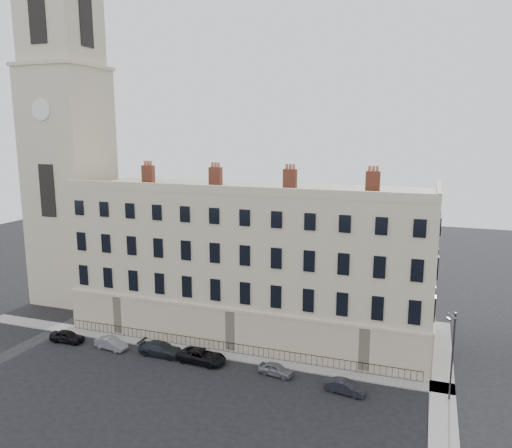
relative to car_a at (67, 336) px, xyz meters
The scene contains 13 objects.
ground 22.23m from the car_a, ahead, with size 160.00×160.00×0.00m, color black.
terrace 19.98m from the car_a, 30.70° to the left, with size 36.22×12.22×17.00m.
church_tower 22.88m from the car_a, 124.28° to the left, with size 8.00×8.13×44.00m.
pavement_terrace 12.38m from the car_a, 12.16° to the left, with size 48.00×2.00×0.12m, color gray.
pavement_east_return 35.54m from the car_a, ahead, with size 2.00×24.00×0.12m, color gray.
railings 16.37m from the car_a, 10.58° to the left, with size 35.00×0.04×0.96m.
car_a is the anchor object (origin of this frame).
car_b 5.10m from the car_a, ahead, with size 1.18×3.38×1.11m, color slate.
car_c 10.33m from the car_a, ahead, with size 1.76×4.32×1.25m, color #20252A.
car_d 14.63m from the car_a, ahead, with size 2.03×4.40×1.22m, color black.
car_e 21.62m from the car_a, ahead, with size 1.25×3.12×1.06m, color slate.
car_f 27.75m from the car_a, ahead, with size 1.12×3.22×1.06m, color black.
streetlamp 35.70m from the car_a, ahead, with size 0.75×1.47×7.22m.
Camera 1 is at (11.10, -35.36, 20.69)m, focal length 35.00 mm.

